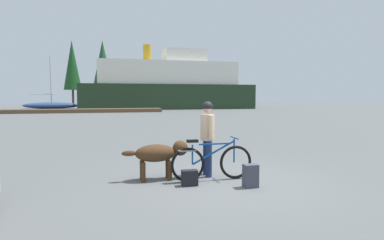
# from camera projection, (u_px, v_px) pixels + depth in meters

# --- Properties ---
(ground_plane) EXTENTS (160.00, 160.00, 0.00)m
(ground_plane) POSITION_uv_depth(u_px,v_px,m) (224.00, 182.00, 6.76)
(ground_plane) COLOR #595B5B
(bicycle) EXTENTS (1.81, 0.44, 0.92)m
(bicycle) POSITION_uv_depth(u_px,v_px,m) (212.00, 162.00, 6.85)
(bicycle) COLOR black
(bicycle) RESTS_ON ground_plane
(person_cyclist) EXTENTS (0.32, 0.53, 1.69)m
(person_cyclist) POSITION_uv_depth(u_px,v_px,m) (207.00, 131.00, 7.20)
(person_cyclist) COLOR navy
(person_cyclist) RESTS_ON ground_plane
(dog) EXTENTS (1.43, 0.44, 0.84)m
(dog) POSITION_uv_depth(u_px,v_px,m) (160.00, 154.00, 6.91)
(dog) COLOR #472D19
(dog) RESTS_ON ground_plane
(backpack) EXTENTS (0.28, 0.20, 0.46)m
(backpack) POSITION_uv_depth(u_px,v_px,m) (251.00, 176.00, 6.34)
(backpack) COLOR #3F3F4C
(backpack) RESTS_ON ground_plane
(handbag_pannier) EXTENTS (0.32, 0.19, 0.32)m
(handbag_pannier) POSITION_uv_depth(u_px,v_px,m) (190.00, 178.00, 6.46)
(handbag_pannier) COLOR black
(handbag_pannier) RESTS_ON ground_plane
(dock_pier) EXTENTS (18.19, 2.48, 0.40)m
(dock_pier) POSITION_uv_depth(u_px,v_px,m) (78.00, 111.00, 35.20)
(dock_pier) COLOR brown
(dock_pier) RESTS_ON ground_plane
(ferry_boat) EXTENTS (24.02, 7.77, 9.01)m
(ferry_boat) POSITION_uv_depth(u_px,v_px,m) (168.00, 86.00, 46.18)
(ferry_boat) COLOR #1E331E
(ferry_boat) RESTS_ON ground_plane
(sailboat_moored) EXTENTS (7.78, 2.18, 7.57)m
(sailboat_moored) POSITION_uv_depth(u_px,v_px,m) (51.00, 105.00, 46.42)
(sailboat_moored) COLOR navy
(sailboat_moored) RESTS_ON ground_plane
(pine_tree_far_left) EXTENTS (3.10, 3.10, 11.79)m
(pine_tree_far_left) POSITION_uv_depth(u_px,v_px,m) (72.00, 65.00, 57.46)
(pine_tree_far_left) COLOR #4C331E
(pine_tree_far_left) RESTS_ON ground_plane
(pine_tree_center) EXTENTS (3.96, 3.96, 11.77)m
(pine_tree_center) POSITION_uv_depth(u_px,v_px,m) (103.00, 67.00, 57.48)
(pine_tree_center) COLOR #4C331E
(pine_tree_center) RESTS_ON ground_plane
(pine_tree_far_right) EXTENTS (4.12, 4.12, 9.07)m
(pine_tree_far_right) POSITION_uv_depth(u_px,v_px,m) (177.00, 76.00, 62.16)
(pine_tree_far_right) COLOR #4C331E
(pine_tree_far_right) RESTS_ON ground_plane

